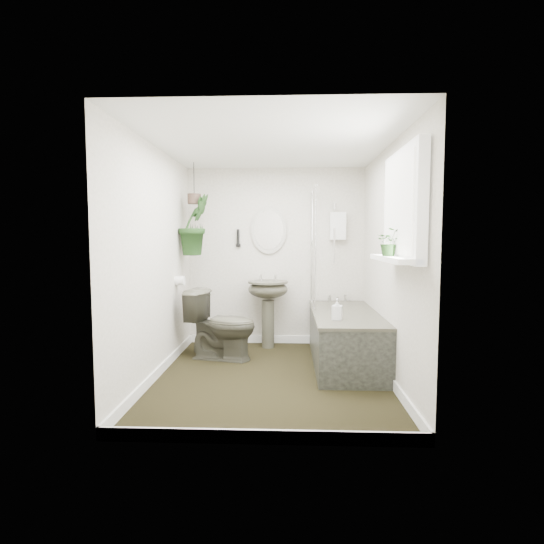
{
  "coord_description": "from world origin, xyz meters",
  "views": [
    {
      "loc": [
        0.17,
        -4.16,
        1.4
      ],
      "look_at": [
        0.0,
        0.15,
        1.05
      ],
      "focal_mm": 28.0,
      "sensor_mm": 36.0,
      "label": 1
    }
  ],
  "objects": [
    {
      "name": "window_blinds",
      "position": [
        1.04,
        -0.7,
        1.65
      ],
      "size": [
        0.01,
        0.86,
        0.76
      ],
      "primitive_type": "cube",
      "color": "white",
      "rests_on": "wall_right"
    },
    {
      "name": "pedestal_sink",
      "position": [
        -0.09,
        1.16,
        0.43
      ],
      "size": [
        0.54,
        0.47,
        0.86
      ],
      "primitive_type": null,
      "rotation": [
        0.0,
        0.0,
        -0.09
      ],
      "color": "#403F32",
      "rests_on": "floor"
    },
    {
      "name": "oval_mirror",
      "position": [
        -0.09,
        1.37,
        1.5
      ],
      "size": [
        0.46,
        0.03,
        0.62
      ],
      "primitive_type": "ellipsoid",
      "color": "#B5B1A4",
      "rests_on": "wall_back"
    },
    {
      "name": "hanging_pot",
      "position": [
        -0.97,
        0.95,
        1.87
      ],
      "size": [
        0.16,
        0.16,
        0.12
      ],
      "primitive_type": "cylinder",
      "color": "#412F25",
      "rests_on": "ceiling"
    },
    {
      "name": "toilet_roll_holder",
      "position": [
        -1.1,
        0.7,
        0.9
      ],
      "size": [
        0.11,
        0.11,
        0.11
      ],
      "primitive_type": "cylinder",
      "rotation": [
        0.0,
        1.57,
        0.0
      ],
      "color": "white",
      "rests_on": "wall_left"
    },
    {
      "name": "wall_back",
      "position": [
        0.0,
        1.41,
        1.15
      ],
      "size": [
        2.3,
        0.02,
        2.3
      ],
      "primitive_type": "cube",
      "color": "silver",
      "rests_on": "ground"
    },
    {
      "name": "wall_front",
      "position": [
        0.0,
        -1.41,
        1.15
      ],
      "size": [
        2.3,
        0.02,
        2.3
      ],
      "primitive_type": "cube",
      "color": "silver",
      "rests_on": "ground"
    },
    {
      "name": "bathtub",
      "position": [
        0.8,
        0.5,
        0.29
      ],
      "size": [
        0.72,
        1.72,
        0.58
      ],
      "primitive_type": null,
      "color": "#403F32",
      "rests_on": "floor"
    },
    {
      "name": "window_sill",
      "position": [
        1.02,
        -0.7,
        1.23
      ],
      "size": [
        0.18,
        1.0,
        0.04
      ],
      "primitive_type": "cube",
      "color": "white",
      "rests_on": "wall_right"
    },
    {
      "name": "hanging_plant",
      "position": [
        -0.97,
        0.95,
        1.56
      ],
      "size": [
        0.51,
        0.52,
        0.74
      ],
      "primitive_type": "imported",
      "rotation": [
        0.0,
        0.0,
        0.88
      ],
      "color": "black",
      "rests_on": "ceiling"
    },
    {
      "name": "sill_plant",
      "position": [
        1.0,
        -0.66,
        1.36
      ],
      "size": [
        0.22,
        0.2,
        0.23
      ],
      "primitive_type": "imported",
      "rotation": [
        0.0,
        0.0,
        -0.11
      ],
      "color": "black",
      "rests_on": "window_sill"
    },
    {
      "name": "window_recess",
      "position": [
        1.09,
        -0.7,
        1.65
      ],
      "size": [
        0.08,
        1.0,
        0.9
      ],
      "primitive_type": "cube",
      "color": "white",
      "rests_on": "wall_right"
    },
    {
      "name": "wall_left",
      "position": [
        -1.16,
        0.0,
        1.15
      ],
      "size": [
        0.02,
        2.8,
        2.3
      ],
      "primitive_type": "cube",
      "color": "silver",
      "rests_on": "ground"
    },
    {
      "name": "soap_bottle",
      "position": [
        0.66,
        0.05,
        0.69
      ],
      "size": [
        0.12,
        0.12,
        0.21
      ],
      "primitive_type": "imported",
      "rotation": [
        0.0,
        0.0,
        -0.23
      ],
      "color": "black",
      "rests_on": "bathtub"
    },
    {
      "name": "ceiling",
      "position": [
        0.0,
        0.0,
        2.31
      ],
      "size": [
        2.3,
        2.8,
        0.02
      ],
      "primitive_type": "cube",
      "color": "white",
      "rests_on": "ground"
    },
    {
      "name": "shower_box",
      "position": [
        0.8,
        1.34,
        1.55
      ],
      "size": [
        0.2,
        0.1,
        0.35
      ],
      "primitive_type": "cube",
      "color": "white",
      "rests_on": "wall_back"
    },
    {
      "name": "bath_screen",
      "position": [
        0.47,
        0.99,
        1.28
      ],
      "size": [
        0.04,
        0.72,
        1.4
      ],
      "primitive_type": null,
      "color": "silver",
      "rests_on": "bathtub"
    },
    {
      "name": "toilet",
      "position": [
        -0.6,
        0.64,
        0.4
      ],
      "size": [
        0.86,
        0.61,
        0.8
      ],
      "primitive_type": "imported",
      "rotation": [
        0.0,
        0.0,
        1.35
      ],
      "color": "#403F32",
      "rests_on": "floor"
    },
    {
      "name": "floor",
      "position": [
        0.0,
        0.0,
        -0.01
      ],
      "size": [
        2.3,
        2.8,
        0.02
      ],
      "primitive_type": "cube",
      "color": "black",
      "rests_on": "ground"
    },
    {
      "name": "wall_sconce",
      "position": [
        -0.49,
        1.36,
        1.4
      ],
      "size": [
        0.04,
        0.04,
        0.22
      ],
      "primitive_type": "cylinder",
      "color": "black",
      "rests_on": "wall_back"
    },
    {
      "name": "wall_right",
      "position": [
        1.16,
        0.0,
        1.15
      ],
      "size": [
        0.02,
        2.8,
        2.3
      ],
      "primitive_type": "cube",
      "color": "silver",
      "rests_on": "ground"
    },
    {
      "name": "skirting",
      "position": [
        0.0,
        0.0,
        0.05
      ],
      "size": [
        2.3,
        2.8,
        0.1
      ],
      "primitive_type": "cube",
      "color": "white",
      "rests_on": "floor"
    }
  ]
}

